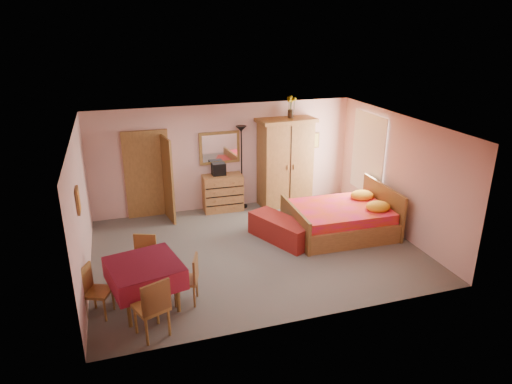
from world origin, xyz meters
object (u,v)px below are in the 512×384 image
object	(u,v)px
floor_lamp	(242,168)
sunflower_vase	(291,107)
chest_of_drawers	(223,193)
wardrobe	(285,162)
stereo	(219,169)
bench	(281,230)
chair_east	(186,280)
chair_north	(143,262)
chair_west	(98,291)
dining_table	(146,285)
bed	(340,211)
wall_mirror	(220,148)
chair_south	(151,306)

from	to	relation	value
floor_lamp	sunflower_vase	world-z (taller)	sunflower_vase
chest_of_drawers	wardrobe	size ratio (longest dim) A/B	0.43
stereo	sunflower_vase	distance (m)	2.31
bench	chair_east	size ratio (longest dim) A/B	1.77
chair_north	chair_west	distance (m)	1.05
chest_of_drawers	sunflower_vase	size ratio (longest dim) A/B	1.80
wardrobe	dining_table	world-z (taller)	wardrobe
sunflower_vase	bed	xyz separation A→B (m)	(0.40, -2.03, -1.98)
stereo	bed	bearing A→B (deg)	-43.56
chest_of_drawers	chair_west	xyz separation A→B (m)	(-2.91, -3.66, -0.03)
sunflower_vase	dining_table	size ratio (longest dim) A/B	0.49
sunflower_vase	chair_north	xyz separation A→B (m)	(-3.89, -2.90, -2.05)
chair_north	chair_west	bearing A→B (deg)	65.29
sunflower_vase	dining_table	distance (m)	5.73
wall_mirror	bench	xyz separation A→B (m)	(0.78, -2.24, -1.30)
sunflower_vase	chair_east	xyz separation A→B (m)	(-3.27, -3.68, -2.07)
stereo	sunflower_vase	world-z (taller)	sunflower_vase
chest_of_drawers	floor_lamp	size ratio (longest dim) A/B	0.46
floor_lamp	chair_north	world-z (taller)	floor_lamp
floor_lamp	bench	world-z (taller)	floor_lamp
chair_north	chair_east	world-z (taller)	chair_north
stereo	chair_north	xyz separation A→B (m)	(-2.08, -2.98, -0.61)
chair_east	chair_north	bearing A→B (deg)	56.52
wall_mirror	sunflower_vase	bearing A→B (deg)	-9.77
stereo	sunflower_vase	size ratio (longest dim) A/B	0.60
chest_of_drawers	stereo	size ratio (longest dim) A/B	3.00
sunflower_vase	chair_south	xyz separation A→B (m)	(-3.90, -4.38, -2.00)
chair_west	dining_table	bearing A→B (deg)	114.62
bed	dining_table	bearing A→B (deg)	-158.18
chair_west	bench	bearing A→B (deg)	137.81
stereo	dining_table	xyz separation A→B (m)	(-2.10, -3.70, -0.66)
floor_lamp	chair_south	xyz separation A→B (m)	(-2.66, -4.46, -0.55)
chair_east	floor_lamp	bearing A→B (deg)	-10.21
chest_of_drawers	wall_mirror	size ratio (longest dim) A/B	0.96
chair_east	chest_of_drawers	bearing A→B (deg)	-4.18
dining_table	wall_mirror	bearing A→B (deg)	60.61
floor_lamp	chair_east	xyz separation A→B (m)	(-2.04, -3.77, -0.62)
stereo	chair_south	xyz separation A→B (m)	(-2.08, -4.46, -0.57)
sunflower_vase	floor_lamp	bearing A→B (deg)	176.23
wall_mirror	chair_south	world-z (taller)	wall_mirror
chest_of_drawers	bench	bearing A→B (deg)	-67.77
wall_mirror	chair_north	size ratio (longest dim) A/B	1.13
sunflower_vase	chair_south	size ratio (longest dim) A/B	0.55
floor_lamp	chair_south	distance (m)	5.23
dining_table	chair_east	xyz separation A→B (m)	(0.64, -0.07, 0.02)
wardrobe	dining_table	distance (m)	5.26
stereo	bench	distance (m)	2.38
bench	sunflower_vase	bearing A→B (deg)	64.17
bench	wardrobe	bearing A→B (deg)	66.92
wall_mirror	sunflower_vase	xyz separation A→B (m)	(1.74, -0.24, 0.94)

